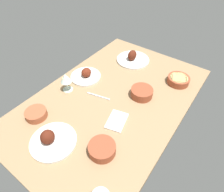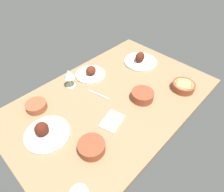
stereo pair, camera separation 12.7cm
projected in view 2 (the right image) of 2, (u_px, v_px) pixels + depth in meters
The scene contains 11 objects.
dining_table at pixel (112, 100), 130.01cm from camera, with size 140.00×90.00×4.00cm, color #937551.
plate_far_side at pixel (91, 73), 144.83cm from camera, with size 22.45×22.45×8.18cm.
plate_center_main at pixel (46, 132), 106.09cm from camera, with size 25.23×25.23×9.68cm.
plate_near_viewer at pixel (140, 60), 156.89cm from camera, with size 26.89×26.89×9.62cm.
bowl_pasta at pixel (183, 86), 133.26cm from camera, with size 15.52×15.52×4.96cm.
bowl_onions at pixel (142, 95), 126.08cm from camera, with size 14.81×14.81×5.81cm.
bowl_sauce at pixel (92, 147), 98.90cm from camera, with size 14.38×14.38×5.49cm.
bowl_soup at pixel (36, 106), 120.26cm from camera, with size 12.95×12.95×4.54cm.
wine_glass at pixel (69, 75), 130.63cm from camera, with size 7.60×7.60×14.00cm.
folded_napkin at pixel (112, 121), 113.87cm from camera, with size 14.80×10.11×1.20cm, color white.
fork_loose at pixel (99, 95), 130.29cm from camera, with size 16.91×0.90×0.80cm, color silver.
Camera 2 is at (-65.29, -63.32, 94.95)cm, focal length 30.67 mm.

